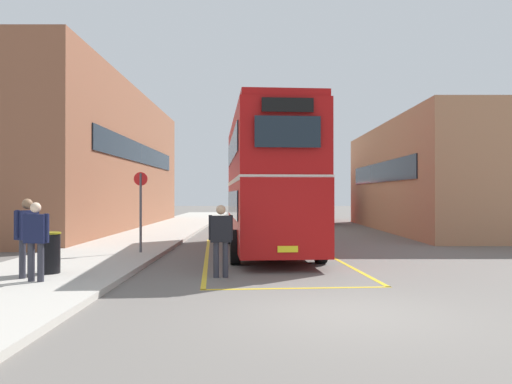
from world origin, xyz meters
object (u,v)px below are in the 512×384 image
(double_decker_bus, at_px, (267,180))
(pedestrian_boarding, at_px, (220,235))
(single_deck_bus, at_px, (310,200))
(litter_bin, at_px, (48,253))
(pedestrian_waiting_far, at_px, (26,231))
(bus_stop_sign, at_px, (140,204))
(pedestrian_waiting_near, at_px, (35,236))

(double_decker_bus, distance_m, pedestrian_boarding, 5.93)
(double_decker_bus, distance_m, single_deck_bus, 20.17)
(double_decker_bus, height_order, litter_bin, double_decker_bus)
(pedestrian_waiting_far, bearing_deg, litter_bin, 69.55)
(pedestrian_waiting_far, height_order, bus_stop_sign, bus_stop_sign)
(single_deck_bus, relative_size, bus_stop_sign, 3.62)
(pedestrian_waiting_near, height_order, pedestrian_waiting_far, pedestrian_waiting_far)
(pedestrian_waiting_far, height_order, litter_bin, pedestrian_waiting_far)
(pedestrian_waiting_far, xyz_separation_m, litter_bin, (0.24, 0.65, -0.55))
(double_decker_bus, distance_m, pedestrian_waiting_near, 8.79)
(double_decker_bus, bearing_deg, litter_bin, -132.23)
(double_decker_bus, bearing_deg, single_deck_bus, 79.77)
(pedestrian_waiting_near, distance_m, bus_stop_sign, 5.75)
(pedestrian_waiting_far, bearing_deg, single_deck_bus, 70.87)
(pedestrian_boarding, distance_m, bus_stop_sign, 5.15)
(single_deck_bus, xyz_separation_m, pedestrian_waiting_far, (-9.13, -26.32, -0.46))
(litter_bin, bearing_deg, bus_stop_sign, 75.16)
(pedestrian_boarding, relative_size, bus_stop_sign, 0.68)
(pedestrian_boarding, xyz_separation_m, bus_stop_sign, (-2.88, 4.22, 0.68))
(double_decker_bus, distance_m, litter_bin, 8.12)
(single_deck_bus, distance_m, pedestrian_waiting_far, 27.87)
(double_decker_bus, height_order, pedestrian_waiting_near, double_decker_bus)
(double_decker_bus, xyz_separation_m, pedestrian_waiting_far, (-5.55, -6.49, -1.33))
(litter_bin, relative_size, bus_stop_sign, 0.38)
(pedestrian_boarding, height_order, litter_bin, pedestrian_boarding)
(single_deck_bus, distance_m, litter_bin, 27.19)
(single_deck_bus, xyz_separation_m, pedestrian_waiting_near, (-8.70, -26.84, -0.51))
(pedestrian_waiting_near, xyz_separation_m, litter_bin, (-0.19, 1.17, -0.50))
(pedestrian_boarding, bearing_deg, bus_stop_sign, 124.37)
(double_decker_bus, height_order, single_deck_bus, double_decker_bus)
(pedestrian_boarding, relative_size, litter_bin, 1.81)
(pedestrian_boarding, bearing_deg, double_decker_bus, 77.51)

